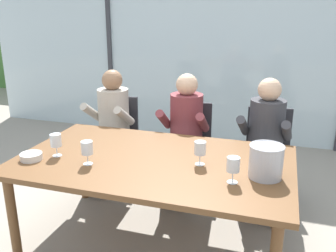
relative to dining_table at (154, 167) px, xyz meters
name	(u,v)px	position (x,y,z in m)	size (l,w,h in m)	color
ground	(187,187)	(0.00, 1.00, -0.66)	(14.00, 14.00, 0.00)	#9E9384
window_glass_panel	(219,47)	(0.00, 2.65, 0.64)	(7.23, 0.03, 2.60)	silver
window_mullion_left	(110,44)	(-1.63, 2.63, 0.64)	(0.06, 0.06, 2.60)	#38383D
hillside_vineyard	(244,52)	(0.00, 5.85, 0.24)	(13.23, 2.40, 1.81)	#477A38
dining_table	(154,167)	(0.00, 0.00, 0.00)	(2.03, 1.20, 0.73)	brown
chair_near_curtain	(117,132)	(-0.80, 1.04, -0.14)	(0.49, 0.49, 0.90)	#232328
chair_left_of_center	(190,140)	(0.02, 1.02, -0.14)	(0.49, 0.49, 0.90)	#232328
chair_center	(268,148)	(0.79, 1.04, -0.14)	(0.48, 0.48, 0.90)	#232328
person_beige_jumper	(110,121)	(-0.79, 0.87, 0.04)	(0.48, 0.63, 1.22)	#B7AD9E
person_maroon_top	(184,128)	(0.00, 0.87, 0.04)	(0.46, 0.61, 1.22)	brown
person_charcoal_jacket	(265,136)	(0.75, 0.87, 0.04)	(0.49, 0.63, 1.22)	#38383D
ice_bucket_primary	(266,161)	(0.81, -0.07, 0.18)	(0.23, 0.23, 0.22)	#B7B7BC
tasting_bowl	(31,157)	(-0.86, -0.29, 0.09)	(0.16, 0.16, 0.05)	silver
wine_glass_by_left_taster	(200,149)	(0.35, 0.00, 0.18)	(0.08, 0.08, 0.17)	silver
wine_glass_near_bucket	(233,166)	(0.61, -0.22, 0.18)	(0.08, 0.08, 0.17)	silver
wine_glass_center_pour	(56,141)	(-0.72, -0.17, 0.18)	(0.08, 0.08, 0.17)	silver
wine_glass_by_right_taster	(87,149)	(-0.42, -0.24, 0.18)	(0.08, 0.08, 0.17)	silver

